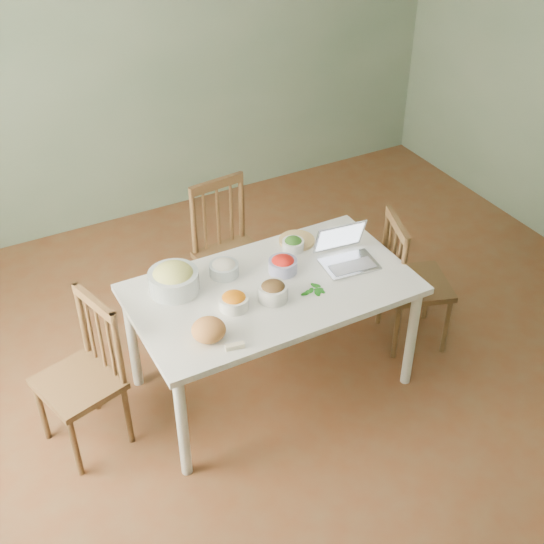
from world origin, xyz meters
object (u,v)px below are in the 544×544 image
dining_table (272,336)px  bread_boule (209,330)px  laptop (351,250)px  chair_far (233,256)px  bowl_squash (173,278)px  chair_right (417,281)px  chair_left (78,380)px

dining_table → bread_boule: size_ratio=8.93×
laptop → chair_far: bearing=124.0°
bowl_squash → laptop: (0.99, -0.26, 0.02)m
chair_far → laptop: size_ratio=3.08×
bowl_squash → bread_boule: bearing=-89.7°
chair_far → laptop: (0.40, -0.76, 0.37)m
laptop → chair_right: bearing=3.8°
dining_table → chair_far: bearing=82.1°
dining_table → bread_boule: bearing=-154.4°
chair_right → bowl_squash: 1.57m
chair_left → chair_right: size_ratio=1.00×
chair_left → dining_table: bearing=70.2°
chair_left → bowl_squash: (0.64, 0.14, 0.36)m
bread_boule → bowl_squash: bowl_squash is taller
bread_boule → chair_left: bearing=153.1°
chair_right → bread_boule: (-1.50, -0.18, 0.34)m
chair_far → bowl_squash: (-0.59, -0.49, 0.34)m
chair_right → bowl_squash: bearing=98.1°
chair_right → laptop: bearing=106.2°
bowl_squash → laptop: bearing=-14.8°
chair_left → bowl_squash: size_ratio=3.28×
chair_right → laptop: (-0.52, 0.02, 0.39)m
dining_table → chair_left: 1.14m
chair_far → chair_left: size_ratio=1.04×
chair_left → bowl_squash: 0.74m
chair_far → bowl_squash: chair_far is taller
dining_table → chair_far: 0.74m
bread_boule → bowl_squash: bearing=90.3°
dining_table → chair_far: (0.10, 0.72, 0.11)m
bread_boule → chair_right: bearing=6.8°
chair_far → bread_boule: chair_far is taller
chair_right → bowl_squash: chair_right is taller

